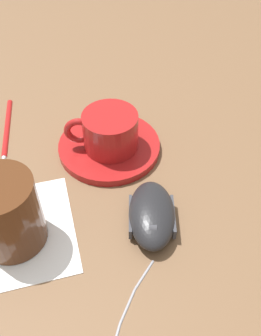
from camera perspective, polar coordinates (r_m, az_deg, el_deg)
name	(u,v)px	position (r m, az deg, el deg)	size (l,w,h in m)	color
ground_plane	(79,185)	(0.54, -7.83, -2.59)	(3.00, 3.00, 0.00)	brown
saucer	(111,146)	(0.59, -2.96, 3.37)	(0.16, 0.16, 0.01)	maroon
coffee_cup	(111,131)	(0.56, -3.00, 5.68)	(0.11, 0.08, 0.06)	maroon
computer_mouse	(154,214)	(0.48, 3.61, -7.01)	(0.08, 0.12, 0.04)	black
napkin_under_glass	(15,233)	(0.51, -17.19, -9.43)	(0.16, 0.16, 0.00)	white
drinking_glass	(9,213)	(0.47, -18.09, -6.50)	(0.08, 0.08, 0.10)	#4C2814
pen	(8,127)	(0.65, -18.12, 5.95)	(0.02, 0.16, 0.01)	#B21919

